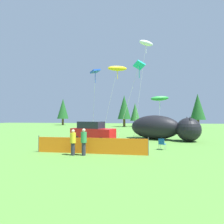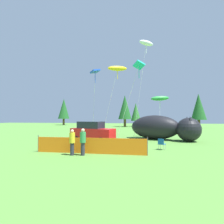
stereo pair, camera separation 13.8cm
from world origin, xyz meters
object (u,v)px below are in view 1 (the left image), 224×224
kite_white_ghost (146,44)px  kite_green_fish (160,98)px  parked_car (93,132)px  spectator_in_green_shirt (84,141)px  inflatable_cat (162,128)px  kite_blue_box (95,73)px  kite_teal_diamond (139,67)px  spectator_in_blue_shirt (73,141)px  folding_chair (162,143)px  kite_yellow_hero (117,69)px

kite_white_ghost → kite_green_fish: size_ratio=2.26×
parked_car → spectator_in_green_shirt: size_ratio=2.62×
spectator_in_green_shirt → kite_green_fish: kite_green_fish is taller
inflatable_cat → kite_blue_box: kite_blue_box is taller
inflatable_cat → kite_green_fish: (0.11, 2.74, 3.70)m
spectator_in_green_shirt → kite_blue_box: 10.09m
parked_car → kite_teal_diamond: size_ratio=0.57×
parked_car → kite_white_ghost: 13.06m
spectator_in_blue_shirt → kite_green_fish: size_ratio=0.32×
kite_teal_diamond → kite_blue_box: (-4.82, 1.52, -0.02)m
folding_chair → kite_blue_box: kite_blue_box is taller
kite_teal_diamond → kite_green_fish: bearing=66.2°
kite_white_ghost → inflatable_cat: bearing=-41.2°
kite_teal_diamond → kite_blue_box: 5.05m
inflatable_cat → kite_green_fish: size_ratio=1.44×
spectator_in_blue_shirt → kite_yellow_hero: size_ratio=0.19×
spectator_in_green_shirt → spectator_in_blue_shirt: spectator_in_green_shirt is taller
kite_yellow_hero → folding_chair: bearing=-56.8°
kite_yellow_hero → kite_blue_box: bearing=-140.9°
kite_yellow_hero → kite_green_fish: kite_yellow_hero is taller
kite_blue_box → spectator_in_blue_shirt: bearing=-86.4°
spectator_in_blue_shirt → kite_blue_box: 10.11m
kite_teal_diamond → spectator_in_green_shirt: bearing=-120.8°
kite_teal_diamond → kite_green_fish: 7.04m
folding_chair → kite_white_ghost: bearing=32.3°
inflatable_cat → folding_chair: bearing=-72.8°
inflatable_cat → spectator_in_blue_shirt: bearing=-102.0°
kite_teal_diamond → kite_yellow_hero: (-2.54, 3.37, 0.85)m
inflatable_cat → kite_green_fish: kite_green_fish is taller
folding_chair → kite_white_ghost: 13.77m
kite_blue_box → kite_green_fish: size_ratio=1.46×
folding_chair → kite_yellow_hero: size_ratio=0.10×
folding_chair → inflatable_cat: inflatable_cat is taller
kite_white_ghost → kite_blue_box: bearing=-151.0°
kite_green_fish → kite_teal_diamond: bearing=-113.8°
parked_car → kite_teal_diamond: 7.96m
parked_car → kite_teal_diamond: bearing=19.8°
folding_chair → inflatable_cat: bearing=19.2°
parked_car → folding_chair: bearing=-8.7°
kite_white_ghost → spectator_in_green_shirt: bearing=-112.8°
kite_blue_box → inflatable_cat: bearing=13.3°
kite_yellow_hero → kite_green_fish: bearing=26.8°
inflatable_cat → spectator_in_blue_shirt: size_ratio=4.54×
spectator_in_green_shirt → parked_car: bearing=99.6°
kite_white_ghost → kite_blue_box: 7.81m
kite_teal_diamond → kite_green_fish: (2.65, 6.00, -2.55)m
inflatable_cat → kite_green_fish: 4.61m
spectator_in_green_shirt → kite_blue_box: kite_blue_box is taller
kite_teal_diamond → kite_white_ghost: bearing=79.1°
folding_chair → kite_teal_diamond: (-1.76, 3.20, 7.01)m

